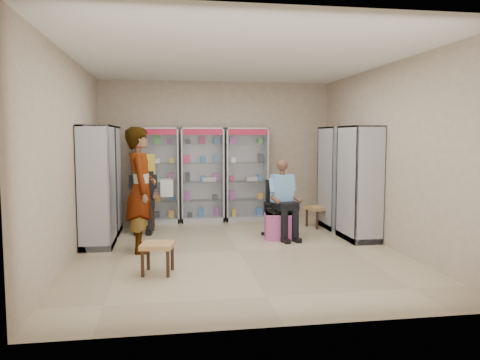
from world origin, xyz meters
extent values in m
plane|color=tan|center=(0.00, 0.00, 0.00)|extent=(6.00, 6.00, 0.00)
cube|color=tan|center=(0.00, 3.00, 1.50)|extent=(5.00, 0.02, 3.00)
cube|color=tan|center=(0.00, -3.00, 1.50)|extent=(5.00, 0.02, 3.00)
cube|color=tan|center=(-2.50, 0.00, 1.50)|extent=(0.02, 6.00, 3.00)
cube|color=tan|center=(2.50, 0.00, 1.50)|extent=(0.02, 6.00, 3.00)
cube|color=white|center=(0.00, 0.00, 3.00)|extent=(5.00, 6.00, 0.02)
cube|color=#9EA1A4|center=(-1.30, 2.73, 1.00)|extent=(0.90, 0.50, 2.00)
cube|color=#B7BABF|center=(-0.35, 2.73, 1.00)|extent=(0.90, 0.50, 2.00)
cube|color=#A2A5A8|center=(0.60, 2.73, 1.00)|extent=(0.90, 0.50, 2.00)
cube|color=#B7B9BF|center=(2.23, 1.60, 1.00)|extent=(0.90, 0.50, 2.00)
cube|color=#ADB1B4|center=(2.23, 0.50, 1.00)|extent=(0.90, 0.50, 2.00)
cube|color=silver|center=(-2.23, 1.80, 1.00)|extent=(0.90, 0.50, 2.00)
cube|color=#AAADB2|center=(-2.23, 0.70, 1.00)|extent=(0.90, 0.50, 2.00)
cube|color=#331F13|center=(-1.55, 2.00, 0.47)|extent=(0.42, 0.42, 0.94)
cube|color=black|center=(0.93, 0.91, 0.52)|extent=(0.66, 0.66, 1.04)
cube|color=#A7437E|center=(0.86, 0.79, 0.23)|extent=(0.53, 0.52, 0.46)
cylinder|color=#622208|center=(0.86, 0.77, 0.50)|extent=(0.07, 0.07, 0.09)
cube|color=#A57F45|center=(1.90, 1.69, 0.21)|extent=(0.53, 0.53, 0.42)
cube|color=olive|center=(-1.23, -1.04, 0.21)|extent=(0.48, 0.48, 0.41)
imported|color=gray|center=(-1.51, 0.24, 0.98)|extent=(0.49, 0.73, 1.96)
camera|label=1|loc=(-1.11, -7.21, 1.82)|focal=35.00mm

